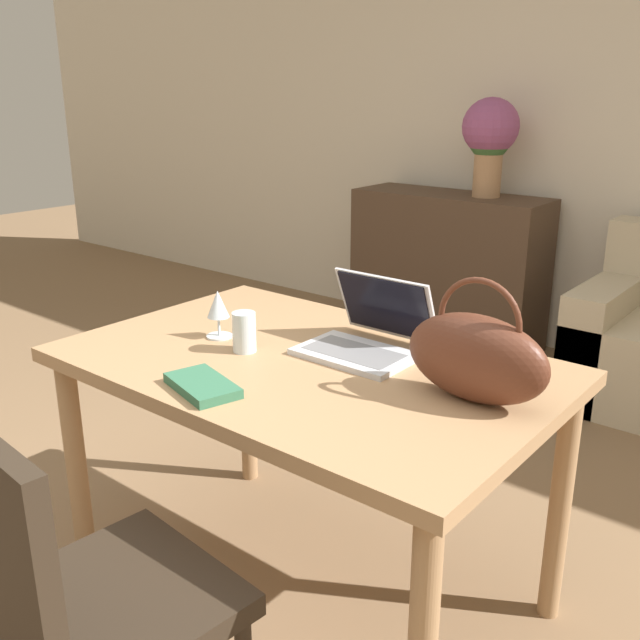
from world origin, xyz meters
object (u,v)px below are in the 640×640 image
Objects in this scene: chair at (74,597)px; laptop at (370,331)px; drinking_glass at (244,332)px; handbag at (476,356)px; flower_vase at (490,136)px; wine_glass at (218,307)px.

laptop is (0.02, 0.95, 0.29)m from chair.
handbag reaches higher than drinking_glass.
handbag is at bearing 9.28° from drinking_glass.
drinking_glass is 0.32× the size of handbag.
handbag is at bearing -63.94° from flower_vase.
handbag is at bearing -17.48° from laptop.
handbag is 2.49m from flower_vase.
wine_glass is at bearing -154.64° from laptop.
drinking_glass is at bearing 114.04° from chair.
wine_glass is (-0.14, 0.04, 0.04)m from drinking_glass.
laptop is 0.59× the size of flower_vase.
wine_glass is (-0.40, -0.19, 0.04)m from laptop.
handbag reaches higher than wine_glass.
laptop is at bearing 94.22° from chair.
wine_glass is at bearing 122.22° from chair.
chair is at bearing -115.92° from handbag.
flower_vase is at bearing 108.48° from laptop.
handbag is at bearing 5.12° from wine_glass.
laptop is 2.77× the size of drinking_glass.
laptop reaches higher than chair.
laptop is 2.24m from flower_vase.
flower_vase is at bearing 108.01° from chair.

